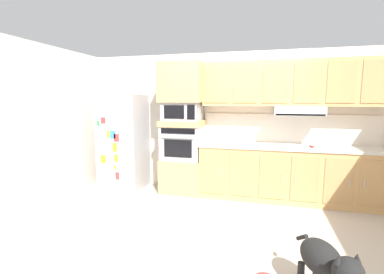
{
  "coord_description": "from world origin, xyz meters",
  "views": [
    {
      "loc": [
        0.48,
        -3.88,
        1.67
      ],
      "look_at": [
        -0.6,
        0.27,
        1.07
      ],
      "focal_mm": 25.35,
      "sensor_mm": 36.0,
      "label": 1
    }
  ],
  "objects_px": {
    "refrigerator": "(124,142)",
    "dog": "(327,263)",
    "screwdriver": "(312,146)",
    "built_in_oven": "(183,142)",
    "microwave": "(183,111)"
  },
  "relations": [
    {
      "from": "screwdriver",
      "to": "refrigerator",
      "type": "bearing_deg",
      "value": 179.97
    },
    {
      "from": "dog",
      "to": "refrigerator",
      "type": "bearing_deg",
      "value": -150.9
    },
    {
      "from": "refrigerator",
      "to": "built_in_oven",
      "type": "height_order",
      "value": "refrigerator"
    },
    {
      "from": "refrigerator",
      "to": "built_in_oven",
      "type": "xyz_separation_m",
      "value": [
        1.14,
        0.07,
        0.02
      ]
    },
    {
      "from": "built_in_oven",
      "to": "microwave",
      "type": "height_order",
      "value": "microwave"
    },
    {
      "from": "refrigerator",
      "to": "dog",
      "type": "height_order",
      "value": "refrigerator"
    },
    {
      "from": "built_in_oven",
      "to": "microwave",
      "type": "bearing_deg",
      "value": -0.77
    },
    {
      "from": "refrigerator",
      "to": "screwdriver",
      "type": "relative_size",
      "value": 11.25
    },
    {
      "from": "refrigerator",
      "to": "microwave",
      "type": "height_order",
      "value": "refrigerator"
    },
    {
      "from": "built_in_oven",
      "to": "dog",
      "type": "height_order",
      "value": "built_in_oven"
    },
    {
      "from": "refrigerator",
      "to": "dog",
      "type": "relative_size",
      "value": 2.22
    },
    {
      "from": "screwdriver",
      "to": "built_in_oven",
      "type": "bearing_deg",
      "value": 178.15
    },
    {
      "from": "microwave",
      "to": "built_in_oven",
      "type": "bearing_deg",
      "value": 179.23
    },
    {
      "from": "microwave",
      "to": "dog",
      "type": "relative_size",
      "value": 0.81
    },
    {
      "from": "screwdriver",
      "to": "microwave",
      "type": "bearing_deg",
      "value": 178.15
    }
  ]
}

